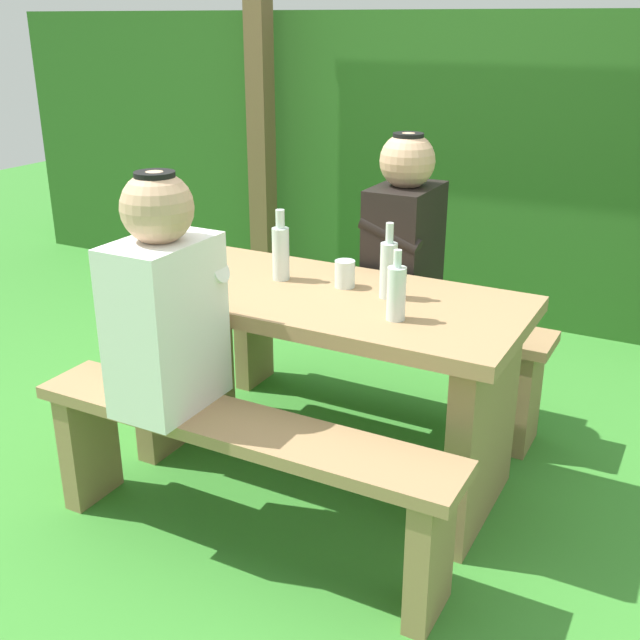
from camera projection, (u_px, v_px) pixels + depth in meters
ground_plane at (320, 469)px, 2.88m from camera, size 12.00×12.00×0.00m
hedge_backdrop at (501, 162)px, 4.38m from camera, size 6.40×0.76×1.61m
pergola_post_left at (261, 121)px, 4.38m from camera, size 0.12×0.12×2.05m
picnic_table at (320, 351)px, 2.71m from camera, size 1.40×0.64×0.70m
bench_near at (239, 459)px, 2.33m from camera, size 1.40×0.24×0.46m
bench_far at (379, 340)px, 3.19m from camera, size 1.40×0.24×0.46m
person_white_shirt at (165, 302)px, 2.27m from camera, size 0.25×0.35×0.72m
person_black_coat at (404, 234)px, 2.98m from camera, size 0.25×0.35×0.72m
drinking_glass at (345, 274)px, 2.66m from camera, size 0.07×0.07×0.09m
bottle_left at (396, 292)px, 2.35m from camera, size 0.06×0.06×0.22m
bottle_right at (281, 251)px, 2.72m from camera, size 0.06×0.06×0.25m
bottle_center at (388, 268)px, 2.54m from camera, size 0.06×0.06×0.25m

